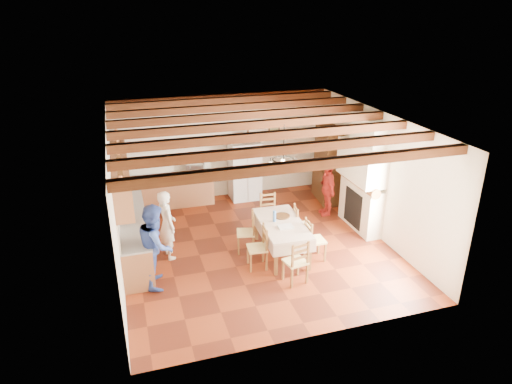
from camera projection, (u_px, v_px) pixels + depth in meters
floor at (256, 247)px, 10.66m from camera, size 6.00×6.50×0.02m
ceiling at (256, 120)px, 9.50m from camera, size 6.00×6.50×0.02m
wall_back at (222, 146)px, 12.96m from camera, size 6.00×0.02×3.00m
wall_front at (316, 261)px, 7.20m from camera, size 6.00×0.02×3.00m
wall_left at (114, 203)px, 9.26m from camera, size 0.02×6.50×3.00m
wall_right at (376, 173)px, 10.90m from camera, size 0.02×6.50×3.00m
ceiling_beams at (256, 125)px, 9.54m from camera, size 6.00×6.30×0.16m
lower_cabinets_left at (133, 226)px, 10.68m from camera, size 0.60×4.30×0.86m
lower_cabinets_back at (171, 191)px, 12.67m from camera, size 2.30×0.60×0.86m
countertop_left at (131, 209)px, 10.51m from camera, size 0.62×4.30×0.04m
countertop_back at (170, 176)px, 12.50m from camera, size 2.34×0.62×0.04m
backsplash_left at (116, 197)px, 10.31m from camera, size 0.03×4.30×0.60m
backsplash_back at (168, 162)px, 12.63m from camera, size 2.30×0.03×0.60m
upper_cabinets at (120, 170)px, 10.10m from camera, size 0.35×4.20×0.70m
fireplace at (360, 176)px, 11.03m from camera, size 0.56×1.60×2.80m
wall_picture at (274, 130)px, 13.22m from camera, size 0.34×0.03×0.42m
refrigerator at (245, 170)px, 13.02m from camera, size 0.85×0.70×1.69m
hutch at (327, 164)px, 12.82m from camera, size 0.62×1.23×2.15m
dining_table at (282, 226)px, 10.09m from camera, size 0.99×1.83×0.78m
chandelier at (283, 160)px, 9.49m from camera, size 0.47×0.47×0.03m
chair_left_near at (257, 247)px, 9.65m from camera, size 0.44×0.46×0.96m
chair_left_far at (246, 232)px, 10.30m from camera, size 0.49×0.50×0.96m
chair_right_near at (315, 239)px, 9.98m from camera, size 0.41×0.43×0.96m
chair_right_far at (303, 225)px, 10.63m from camera, size 0.47×0.49×0.96m
chair_end_near at (295, 261)px, 9.15m from camera, size 0.49×0.47×0.96m
chair_end_far at (269, 213)px, 11.22m from camera, size 0.44×0.42×0.96m
person_man at (167, 225)px, 9.94m from camera, size 0.49×0.64×1.58m
person_woman_blue at (156, 245)px, 8.96m from camera, size 0.76×0.92×1.73m
person_woman_red at (327, 189)px, 12.04m from camera, size 0.43×0.88×1.45m
microwave at (195, 168)px, 12.63m from camera, size 0.55×0.45×0.27m
fridge_vase at (248, 136)px, 12.66m from camera, size 0.39×0.39×0.33m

